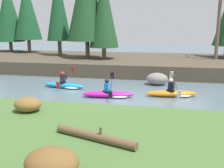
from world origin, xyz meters
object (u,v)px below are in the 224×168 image
kayaker_trailing (65,85)px  kayaker_middle (110,94)px  boulder_midstream (157,79)px  kayaker_lead (173,93)px  driftwood_log (95,136)px

kayaker_trailing → kayaker_middle: bearing=-19.8°
kayaker_trailing → boulder_midstream: 5.80m
kayaker_lead → kayaker_middle: size_ratio=1.00×
boulder_midstream → driftwood_log: size_ratio=0.54×
kayaker_lead → boulder_midstream: size_ratio=2.04×
kayaker_middle → driftwood_log: (0.91, -6.41, 0.43)m
kayaker_middle → kayaker_trailing: same height
kayaker_middle → kayaker_trailing: size_ratio=1.00×
boulder_midstream → kayaker_lead: bearing=-70.8°
boulder_midstream → driftwood_log: (-1.40, -10.04, 0.24)m
kayaker_lead → boulder_midstream: 2.95m
driftwood_log → kayaker_lead: bearing=90.2°
kayaker_lead → boulder_midstream: kayaker_lead is taller
boulder_midstream → driftwood_log: driftwood_log is taller
kayaker_middle → driftwood_log: kayaker_middle is taller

